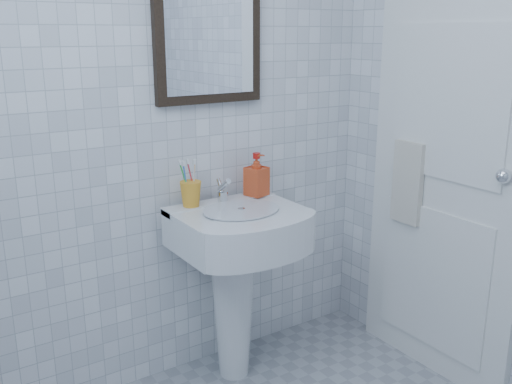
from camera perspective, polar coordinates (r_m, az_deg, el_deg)
wall_back at (r=2.41m, az=-10.52°, el=8.61°), size 2.20×0.02×2.50m
washbasin at (r=2.52m, az=-2.08°, el=-7.27°), size 0.53×0.39×0.82m
faucet at (r=2.50m, az=-3.32°, el=0.00°), size 0.05×0.10×0.12m
toothbrush_cup at (r=2.45m, az=-6.54°, el=-0.19°), size 0.10×0.10×0.11m
soap_dispenser at (r=2.59m, az=0.05°, el=1.77°), size 0.11×0.11×0.20m
wall_mirror at (r=2.49m, az=-4.77°, el=15.96°), size 0.50×0.04×0.62m
bathroom_door at (r=2.60m, az=18.51°, el=2.97°), size 0.04×0.80×2.00m
towel_ring at (r=2.68m, az=15.47°, el=4.68°), size 0.01×0.18×0.18m
hand_towel at (r=2.71m, az=14.92°, el=0.90°), size 0.03×0.16×0.38m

